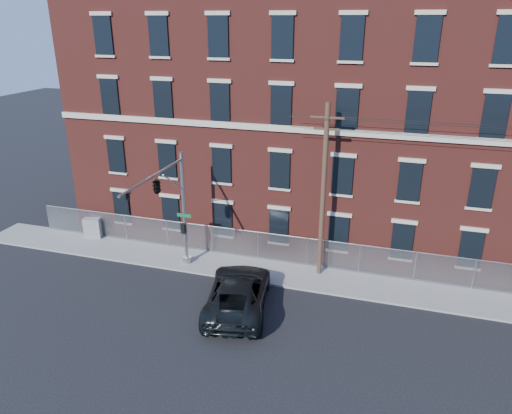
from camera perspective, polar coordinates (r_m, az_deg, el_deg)
The scene contains 8 objects.
ground at distance 24.71m, azimuth 0.43°, elevation -13.45°, with size 140.00×140.00×0.00m, color black.
sidewalk at distance 28.89m, azimuth 27.50°, elevation -10.41°, with size 65.00×3.00×0.12m, color gray.
mill_building at distance 34.48m, azimuth 27.50°, elevation 9.06°, with size 55.30×14.32×16.30m.
chain_link_fence at distance 29.54m, azimuth 27.44°, elevation -7.46°, with size 59.06×0.06×1.85m.
traffic_signal_mast at distance 26.11m, azimuth -10.87°, elevation 1.48°, with size 0.90×6.75×7.00m.
utility_pole_near at distance 26.80m, azimuth 8.00°, elevation 2.07°, with size 1.80×0.28×10.00m.
pickup_truck at distance 25.30m, azimuth -2.16°, elevation -10.10°, with size 2.99×6.49×1.80m, color black.
utility_cabinet at distance 34.66m, azimuth -18.80°, elevation -2.37°, with size 1.11×0.56×1.39m, color gray.
Camera 1 is at (5.73, -19.44, 14.13)m, focal length 33.73 mm.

